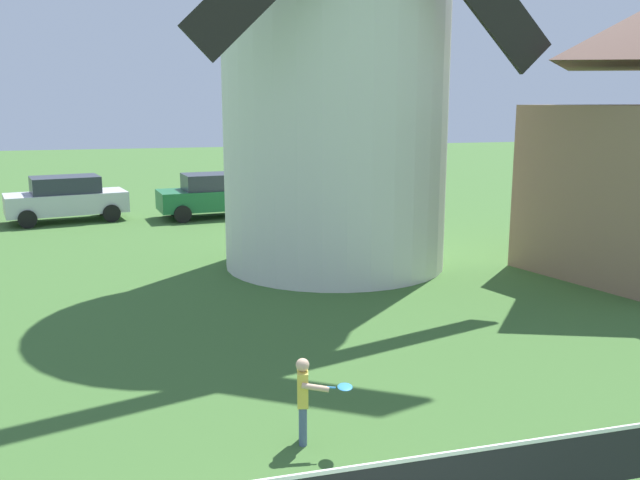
% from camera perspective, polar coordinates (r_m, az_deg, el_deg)
% --- Properties ---
extents(windmill, '(7.91, 6.25, 12.55)m').
position_cam_1_polar(windmill, '(17.21, 1.31, 19.10)').
color(windmill, silver).
rests_on(windmill, ground_plane).
extents(player_far, '(0.66, 0.57, 1.08)m').
position_cam_1_polar(player_far, '(8.43, -1.25, -12.78)').
color(player_far, slate).
rests_on(player_far, ground_plane).
extents(parked_car_silver, '(4.21, 2.50, 1.56)m').
position_cam_1_polar(parked_car_silver, '(25.28, -20.34, 3.29)').
color(parked_car_silver, silver).
rests_on(parked_car_silver, ground_plane).
extents(parked_car_green, '(4.24, 2.23, 1.56)m').
position_cam_1_polar(parked_car_green, '(24.94, -8.61, 3.77)').
color(parked_car_green, '#1E6638').
rests_on(parked_car_green, ground_plane).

